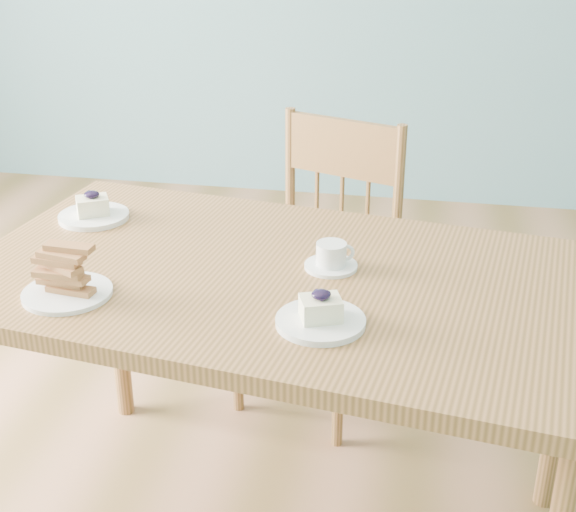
{
  "coord_description": "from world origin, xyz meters",
  "views": [
    {
      "loc": [
        0.58,
        -1.61,
        1.55
      ],
      "look_at": [
        0.27,
        0.01,
        0.78
      ],
      "focal_mm": 50.0,
      "sensor_mm": 36.0,
      "label": 1
    }
  ],
  "objects_px": {
    "dining_table": "(279,303)",
    "biscotti_plate": "(65,279)",
    "coffee_cup": "(332,257)",
    "cheesecake_plate_far": "(93,212)",
    "cheesecake_plate_near": "(321,316)",
    "dining_chair": "(320,267)"
  },
  "relations": [
    {
      "from": "cheesecake_plate_near",
      "to": "dining_chair",
      "type": "bearing_deg",
      "value": 98.12
    },
    {
      "from": "biscotti_plate",
      "to": "dining_chair",
      "type": "bearing_deg",
      "value": 63.36
    },
    {
      "from": "cheesecake_plate_near",
      "to": "biscotti_plate",
      "type": "distance_m",
      "value": 0.54
    },
    {
      "from": "cheesecake_plate_near",
      "to": "coffee_cup",
      "type": "distance_m",
      "value": 0.26
    },
    {
      "from": "dining_chair",
      "to": "cheesecake_plate_near",
      "type": "relative_size",
      "value": 5.11
    },
    {
      "from": "cheesecake_plate_near",
      "to": "biscotti_plate",
      "type": "xyz_separation_m",
      "value": [
        -0.54,
        0.02,
        0.02
      ]
    },
    {
      "from": "cheesecake_plate_near",
      "to": "dining_table",
      "type": "bearing_deg",
      "value": 121.07
    },
    {
      "from": "dining_table",
      "to": "dining_chair",
      "type": "bearing_deg",
      "value": 98.06
    },
    {
      "from": "dining_table",
      "to": "cheesecake_plate_near",
      "type": "relative_size",
      "value": 8.51
    },
    {
      "from": "cheesecake_plate_far",
      "to": "biscotti_plate",
      "type": "xyz_separation_m",
      "value": [
        0.11,
        -0.41,
        0.02
      ]
    },
    {
      "from": "dining_chair",
      "to": "biscotti_plate",
      "type": "xyz_separation_m",
      "value": [
        -0.42,
        -0.84,
        0.33
      ]
    },
    {
      "from": "dining_table",
      "to": "cheesecake_plate_far",
      "type": "height_order",
      "value": "cheesecake_plate_far"
    },
    {
      "from": "dining_table",
      "to": "coffee_cup",
      "type": "relative_size",
      "value": 12.63
    },
    {
      "from": "dining_table",
      "to": "cheesecake_plate_near",
      "type": "distance_m",
      "value": 0.26
    },
    {
      "from": "dining_table",
      "to": "biscotti_plate",
      "type": "distance_m",
      "value": 0.47
    },
    {
      "from": "biscotti_plate",
      "to": "cheesecake_plate_far",
      "type": "bearing_deg",
      "value": 105.6
    },
    {
      "from": "dining_chair",
      "to": "coffee_cup",
      "type": "distance_m",
      "value": 0.69
    },
    {
      "from": "dining_table",
      "to": "cheesecake_plate_far",
      "type": "relative_size",
      "value": 8.43
    },
    {
      "from": "dining_table",
      "to": "coffee_cup",
      "type": "height_order",
      "value": "coffee_cup"
    },
    {
      "from": "coffee_cup",
      "to": "biscotti_plate",
      "type": "relative_size",
      "value": 0.64
    },
    {
      "from": "biscotti_plate",
      "to": "coffee_cup",
      "type": "bearing_deg",
      "value": 23.88
    },
    {
      "from": "dining_chair",
      "to": "cheesecake_plate_far",
      "type": "relative_size",
      "value": 5.06
    }
  ]
}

